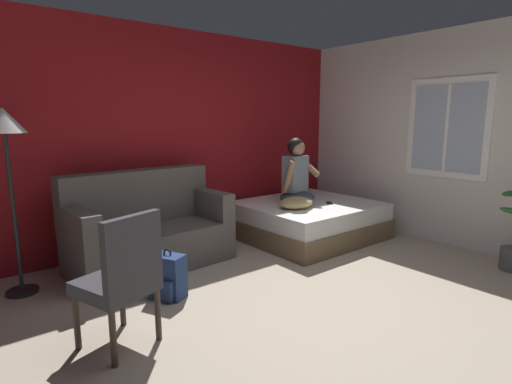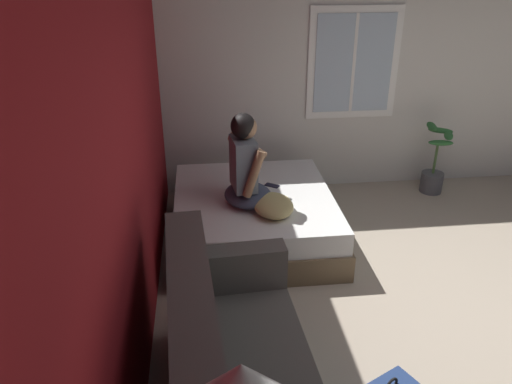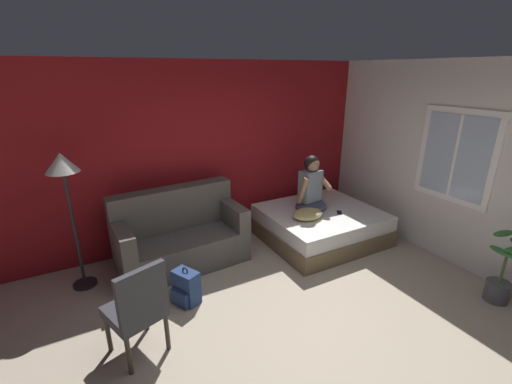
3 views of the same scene
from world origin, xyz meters
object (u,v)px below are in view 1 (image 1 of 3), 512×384
Objects in this scene: person_seated at (296,177)px; floor_lamp at (5,139)px; bed at (308,220)px; side_chair at (122,276)px; couch at (148,230)px; backpack at (168,277)px; throw_pillow at (296,203)px; cell_phone at (329,203)px.

person_seated is 0.51× the size of floor_lamp.
side_chair is at bearing -159.86° from bed.
side_chair is at bearing -119.62° from couch.
couch is 1.62m from floor_lamp.
bed reaches higher than backpack.
backpack is 0.27× the size of floor_lamp.
person_seated reaches higher than side_chair.
couch is 0.94m from backpack.
throw_pillow reaches higher than cell_phone.
throw_pillow is 3.20m from floor_lamp.
side_chair is 6.81× the size of cell_phone.
couch reaches higher than throw_pillow.
throw_pillow is at bearing 11.32° from backpack.
person_seated is at bearing 22.67° from side_chair.
cell_phone is 0.08× the size of floor_lamp.
cell_phone reaches higher than bed.
bed is 0.37m from cell_phone.
throw_pillow is (1.78, -0.49, 0.16)m from couch.
backpack is (0.60, 0.55, -0.34)m from side_chair.
backpack is at bearing -136.86° from cell_phone.
bed is 12.06× the size of cell_phone.
couch is 2.07m from person_seated.
person_seated is at bearing 15.81° from backpack.
floor_lamp is at bearing -153.83° from cell_phone.
person_seated reaches higher than backpack.
backpack is at bearing -167.15° from bed.
cell_phone is at bearing -41.09° from person_seated.
couch is at bearing 172.55° from person_seated.
side_chair is 0.88m from backpack.
couch is 2.41m from cell_phone.
person_seated is at bearing -7.45° from couch.
person_seated reaches higher than cell_phone.
person_seated is 0.57m from cell_phone.
bed is 3.62× the size of throw_pillow.
couch is at bearing 76.21° from backpack.
bed is at bearing -29.57° from person_seated.
person_seated is at bearing 150.43° from bed.
bed is at bearing 167.39° from cell_phone.
side_chair is at bearing -74.17° from floor_lamp.
couch is 1.03× the size of floor_lamp.
floor_lamp reaches higher than person_seated.
cell_phone is (2.34, -0.56, 0.09)m from couch.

